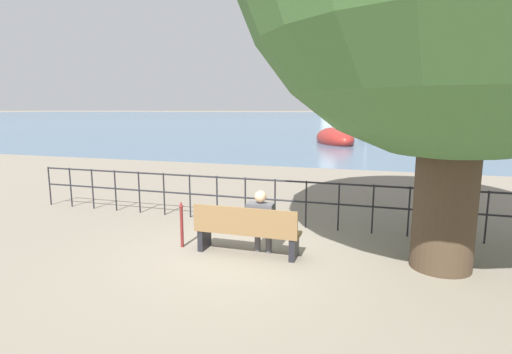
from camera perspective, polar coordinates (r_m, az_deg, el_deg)
name	(u,v)px	position (r m, az deg, el deg)	size (l,w,h in m)	color
ground_plane	(248,253)	(7.38, -1.20, -10.84)	(1000.00, 1000.00, 0.00)	gray
harbor_water	(378,115)	(167.53, 17.03, 8.40)	(600.00, 300.00, 0.01)	slate
park_bench	(246,231)	(7.18, -1.37, -7.75)	(1.91, 0.45, 0.90)	brown
seated_person_left	(261,219)	(7.12, 0.72, -6.08)	(0.48, 0.35, 1.18)	#4C4C51
promenade_railing	(275,195)	(8.94, 2.73, -2.56)	(12.71, 0.04, 1.05)	black
closed_umbrella	(182,222)	(7.68, -10.58, -6.29)	(0.09, 0.09, 0.89)	maroon
sailboat_0	(366,131)	(43.48, 15.47, 6.29)	(1.69, 8.98, 7.41)	black
sailboat_1	(335,139)	(30.93, 11.15, 5.40)	(4.49, 6.21, 7.70)	maroon
sailboat_2	(433,129)	(50.87, 24.02, 6.32)	(2.44, 7.14, 12.71)	black
harbor_lighthouse	(331,72)	(117.42, 10.69, 14.57)	(5.12, 5.12, 27.71)	silver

